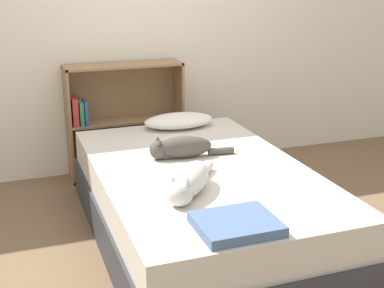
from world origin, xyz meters
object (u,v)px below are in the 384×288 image
at_px(pillow, 179,121).
at_px(cat_dark, 180,148).
at_px(cat_light, 189,181).
at_px(bed, 200,204).
at_px(bookshelf, 121,118).

height_order(pillow, cat_dark, cat_dark).
relative_size(pillow, cat_light, 1.01).
relative_size(pillow, cat_dark, 0.97).
height_order(bed, cat_light, cat_light).
height_order(bed, cat_dark, cat_dark).
height_order(cat_light, cat_dark, cat_light).
relative_size(bed, bookshelf, 2.22).
xyz_separation_m(cat_light, bookshelf, (0.01, 1.72, -0.09)).
bearing_deg(pillow, bookshelf, 125.34).
xyz_separation_m(pillow, bookshelf, (-0.34, 0.48, -0.07)).
distance_m(cat_dark, bookshelf, 1.15).
distance_m(bed, pillow, 0.93).
bearing_deg(cat_light, bookshelf, -143.23).
bearing_deg(cat_dark, bookshelf, -77.10).
bearing_deg(bookshelf, cat_light, -90.27).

